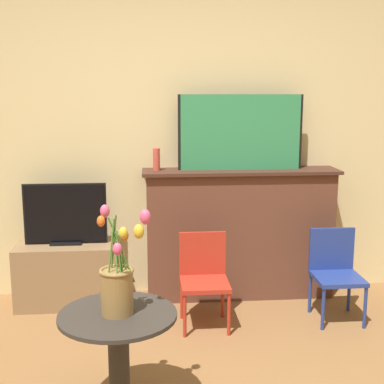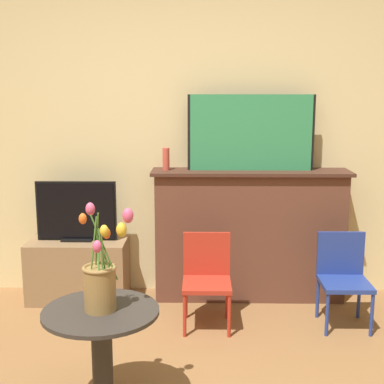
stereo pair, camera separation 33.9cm
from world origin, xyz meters
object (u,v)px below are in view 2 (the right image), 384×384
(chair_red, at_px, (207,275))
(vase_tulips, at_px, (101,278))
(tv_monitor, at_px, (76,212))
(painting, at_px, (251,133))
(chair_blue, at_px, (343,274))

(chair_red, xyz_separation_m, vase_tulips, (-0.53, -1.06, 0.36))
(tv_monitor, distance_m, vase_tulips, 1.59)
(painting, relative_size, tv_monitor, 1.56)
(chair_blue, bearing_deg, painting, 141.45)
(chair_red, relative_size, vase_tulips, 1.23)
(painting, relative_size, chair_blue, 1.50)
(painting, distance_m, tv_monitor, 1.47)
(tv_monitor, height_order, chair_red, tv_monitor)
(painting, distance_m, chair_red, 1.13)
(painting, bearing_deg, chair_red, -122.76)
(chair_red, distance_m, vase_tulips, 1.24)
(painting, xyz_separation_m, chair_blue, (0.62, -0.49, -0.94))
(painting, xyz_separation_m, tv_monitor, (-1.33, -0.07, -0.60))
(painting, relative_size, chair_red, 1.50)
(vase_tulips, bearing_deg, tv_monitor, 107.26)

